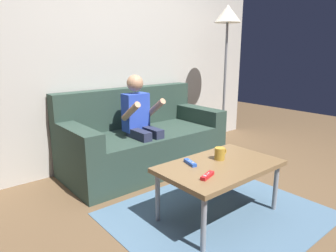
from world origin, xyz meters
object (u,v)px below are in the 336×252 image
game_remote_blue_near_edge (190,163)px  coffee_mug (220,154)px  person_seated_on_couch (141,120)px  floor_lamp (227,26)px  coffee_table (220,169)px  couch (142,141)px  game_remote_red_center (207,176)px

game_remote_blue_near_edge → coffee_mug: coffee_mug is taller
coffee_mug → game_remote_blue_near_edge: bearing=163.6°
person_seated_on_couch → floor_lamp: (1.31, 0.06, 0.95)m
coffee_table → coffee_mug: (0.08, 0.07, 0.09)m
person_seated_on_couch → coffee_mug: (0.08, -0.94, -0.11)m
person_seated_on_couch → couch: bearing=54.2°
coffee_mug → floor_lamp: size_ratio=0.07×
game_remote_red_center → person_seated_on_couch: bearing=77.7°
coffee_table → floor_lamp: floor_lamp is taller
couch → floor_lamp: 1.71m
coffee_table → coffee_mug: bearing=41.7°
coffee_table → floor_lamp: (1.31, 1.07, 1.15)m
couch → game_remote_blue_near_edge: couch is taller
coffee_mug → floor_lamp: (1.23, 1.00, 1.06)m
couch → coffee_mug: bearing=-92.5°
person_seated_on_couch → coffee_table: (0.01, -1.01, -0.19)m
coffee_table → game_remote_blue_near_edge: game_remote_blue_near_edge is taller
person_seated_on_couch → floor_lamp: floor_lamp is taller
person_seated_on_couch → coffee_mug: person_seated_on_couch is taller
coffee_table → couch: bearing=84.0°
person_seated_on_couch → game_remote_blue_near_edge: person_seated_on_couch is taller
game_remote_red_center → coffee_mug: coffee_mug is taller
coffee_table → game_remote_blue_near_edge: bearing=140.4°
person_seated_on_couch → game_remote_red_center: 1.15m
game_remote_blue_near_edge → floor_lamp: 2.06m
couch → game_remote_red_center: (-0.38, -1.30, 0.14)m
coffee_table → game_remote_red_center: bearing=-157.1°
coffee_mug → floor_lamp: 1.91m
person_seated_on_couch → game_remote_red_center: person_seated_on_couch is taller
person_seated_on_couch → game_remote_blue_near_edge: (-0.17, -0.87, -0.14)m
coffee_mug → coffee_table: bearing=-138.3°
coffee_mug → couch: bearing=87.5°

